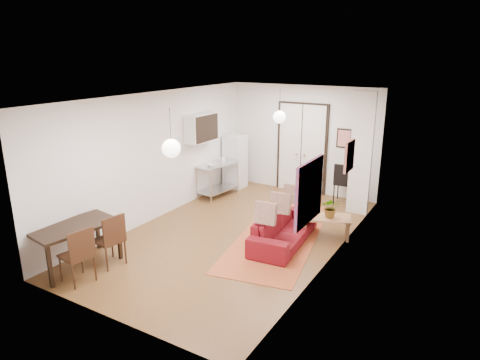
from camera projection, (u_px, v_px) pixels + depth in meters
The scene contains 27 objects.
floor at pixel (236, 234), 9.11m from camera, with size 7.00×7.00×0.00m, color brown.
ceiling at pixel (236, 96), 8.28m from camera, with size 4.20×7.00×0.02m, color silver.
wall_back at pixel (303, 140), 11.58m from camera, with size 4.20×0.02×2.90m, color silver.
wall_front at pixel (103, 226), 5.81m from camera, with size 4.20×0.02×2.90m, color silver.
wall_left at pixel (157, 156), 9.72m from camera, with size 0.02×7.00×2.90m, color silver.
wall_right at pixel (336, 184), 7.67m from camera, with size 0.02×7.00×2.90m, color silver.
double_doors at pixel (302, 149), 11.62m from camera, with size 1.44×0.06×2.50m, color silver.
stub_partition at pixel (361, 154), 9.90m from camera, with size 0.50×0.10×2.90m, color silver.
wall_cabinet at pixel (201, 128), 10.74m from camera, with size 0.35×1.00×0.70m, color white.
painting_popart at pixel (309, 192), 6.60m from camera, with size 0.05×1.00×1.00m, color red.
painting_abstract at pixel (349, 156), 8.24m from camera, with size 0.05×0.50×0.60m, color beige.
poster_back at pixel (344, 138), 10.95m from camera, with size 0.40×0.03×0.50m, color red.
print_left at pixel (208, 123), 11.21m from camera, with size 0.03×0.44×0.54m, color olive.
pendant_back at pixel (279, 117), 10.12m from camera, with size 0.30×0.30×0.80m.
pendant_front at pixel (171, 148), 6.82m from camera, with size 0.30×0.30×0.80m.
kilim_rug at pixel (279, 235), 9.04m from camera, with size 1.54×4.11×0.01m, color #C26430.
sofa at pixel (284, 229), 8.62m from camera, with size 2.06×0.81×0.60m, color maroon.
coffee_table at pixel (327, 219), 8.92m from camera, with size 1.11×0.83×0.44m.
potted_plant at pixel (331, 208), 8.81m from camera, with size 0.33×0.38×0.43m, color #2E5A28.
kitchen_counter at pixel (218, 175), 11.40m from camera, with size 0.74×1.24×0.89m.
bowl at pixel (211, 165), 11.06m from camera, with size 0.21×0.21×0.05m, color beige.
soap_bottle at pixel (222, 158), 11.49m from camera, with size 0.08×0.09×0.19m, color #53A1B4.
fridge at pixel (235, 161), 12.10m from camera, with size 0.53×0.53×1.51m, color silver.
dining_table at pixel (74, 230), 7.56m from camera, with size 1.04×1.55×0.79m.
dining_chair_near at pixel (112, 233), 7.75m from camera, with size 0.54×0.70×0.98m.
dining_chair_far at pixel (81, 248), 7.17m from camera, with size 0.54×0.70×0.98m.
black_side_chair at pixel (346, 178), 10.96m from camera, with size 0.51×0.51×1.05m.
Camera 1 is at (4.34, -7.19, 3.72)m, focal length 32.00 mm.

